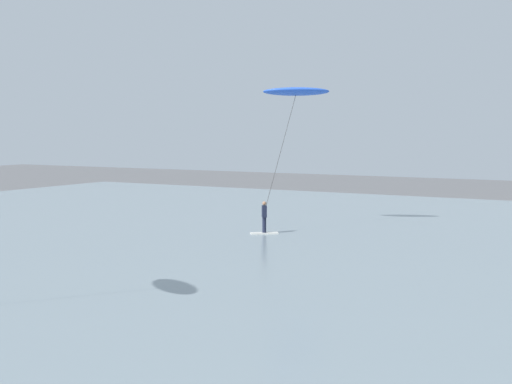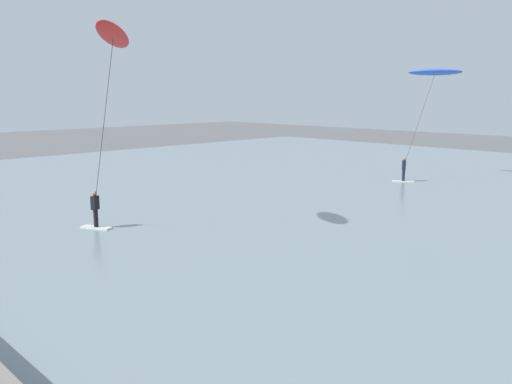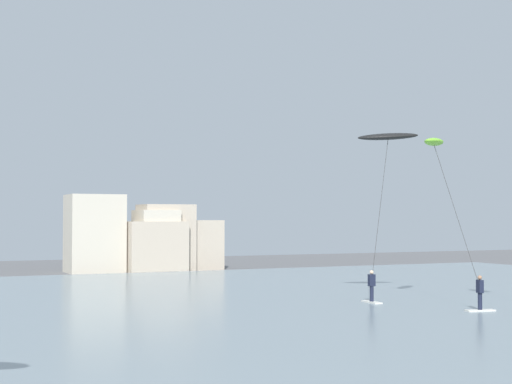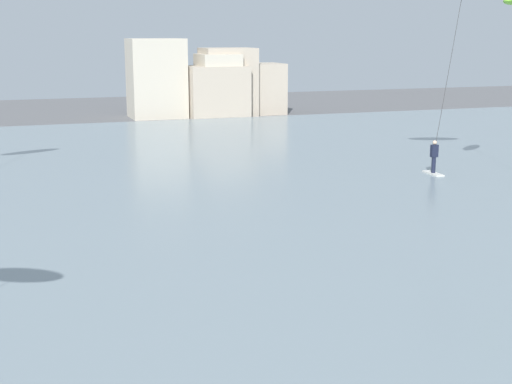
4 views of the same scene
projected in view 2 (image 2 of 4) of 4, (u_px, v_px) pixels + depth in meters
The scene contains 2 objects.
kitesurfer_red at pixel (111, 57), 20.95m from camera, with size 3.65×2.73×8.76m.
kitesurfer_blue at pixel (433, 80), 35.99m from camera, with size 3.76×4.95×7.61m.
Camera 2 is at (7.67, 1.21, 5.89)m, focal length 36.78 mm.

